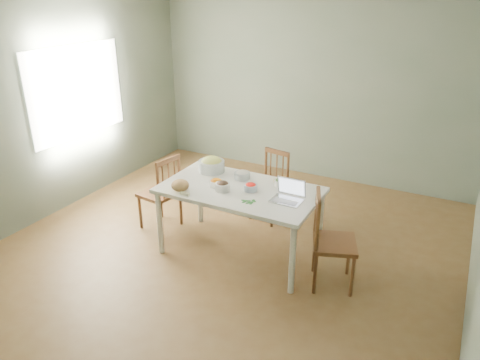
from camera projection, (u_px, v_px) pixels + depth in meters
The scene contains 20 objects.
floor at pixel (231, 245), 5.33m from camera, with size 5.00×5.00×0.00m, color brown.
wall_back at pixel (310, 90), 6.82m from camera, with size 5.00×0.00×2.70m, color slate.
wall_front at pixel (32, 247), 2.76m from camera, with size 5.00×0.00×2.70m, color slate.
wall_left at pixel (61, 108), 5.85m from camera, with size 0.00×5.00×2.70m, color slate.
window_left at pixel (78, 92), 6.03m from camera, with size 0.04×1.60×1.20m, color white.
dining_table at pixel (240, 221), 5.04m from camera, with size 1.70×0.96×0.80m, color white, non-canonical shape.
chair_far at pixel (269, 187), 5.77m from camera, with size 0.40×0.38×0.90m, color #3D2112, non-canonical shape.
chair_left at pixel (159, 192), 5.56m from camera, with size 0.42×0.40×0.96m, color #3D2112, non-canonical shape.
chair_right at pixel (335, 241), 4.46m from camera, with size 0.44×0.42×0.99m, color #3D2112, non-canonical shape.
bread_boule at pixel (180, 185), 4.81m from camera, with size 0.19×0.19×0.12m, color tan.
butter_stick at pixel (185, 194), 4.72m from camera, with size 0.11×0.03×0.03m, color beige.
bowl_squash at pixel (212, 164), 5.30m from camera, with size 0.30×0.30×0.18m, color tan, non-canonical shape.
bowl_carrot at pixel (216, 183), 4.92m from camera, with size 0.15×0.15×0.08m, color #FE7A00, non-canonical shape.
bowl_onion at pixel (242, 175), 5.11m from camera, with size 0.18×0.18×0.10m, color white, non-canonical shape.
bowl_mushroom at pixel (222, 186), 4.82m from camera, with size 0.16×0.16×0.10m, color #47271F, non-canonical shape.
bowl_redpep at pixel (251, 187), 4.82m from camera, with size 0.14×0.14×0.08m, color red, non-canonical shape.
bowl_broccoli at pixel (280, 182), 4.94m from camera, with size 0.13×0.13×0.08m, color #1D3415, non-canonical shape.
flatbread at pixel (282, 181), 5.04m from camera, with size 0.19×0.19×0.02m, color beige.
basil_bunch at pixel (248, 201), 4.59m from camera, with size 0.17×0.17×0.02m, color #1E4B1D, non-canonical shape.
laptop at pixel (287, 192), 4.55m from camera, with size 0.31×0.26×0.21m, color silver, non-canonical shape.
Camera 1 is at (2.22, -4.01, 2.82)m, focal length 34.01 mm.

